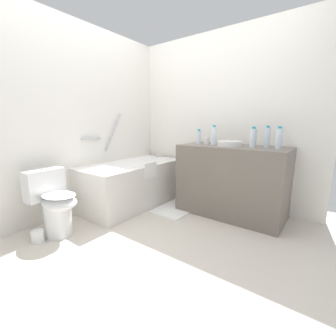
% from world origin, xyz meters
% --- Properties ---
extents(ground_plane, '(3.76, 3.76, 0.00)m').
position_xyz_m(ground_plane, '(0.00, 0.00, 0.00)').
color(ground_plane, beige).
extents(wall_back_tiled, '(3.16, 0.10, 2.31)m').
position_xyz_m(wall_back_tiled, '(0.00, 1.24, 1.15)').
color(wall_back_tiled, white).
rests_on(wall_back_tiled, ground_plane).
extents(wall_right_mirror, '(0.10, 2.77, 2.31)m').
position_xyz_m(wall_right_mirror, '(1.43, 0.00, 1.15)').
color(wall_right_mirror, white).
rests_on(wall_right_mirror, ground_plane).
extents(bathtub, '(1.45, 0.71, 1.25)m').
position_xyz_m(bathtub, '(0.59, 0.84, 0.31)').
color(bathtub, silver).
rests_on(bathtub, ground_plane).
extents(toilet, '(0.39, 0.53, 0.68)m').
position_xyz_m(toilet, '(-0.51, 0.83, 0.34)').
color(toilet, white).
rests_on(toilet, ground_plane).
extents(vanity_counter, '(0.62, 1.25, 0.85)m').
position_xyz_m(vanity_counter, '(1.07, -0.40, 0.43)').
color(vanity_counter, '#6B6056').
rests_on(vanity_counter, ground_plane).
extents(sink_basin, '(0.28, 0.28, 0.06)m').
position_xyz_m(sink_basin, '(1.02, -0.36, 0.88)').
color(sink_basin, white).
rests_on(sink_basin, vanity_counter).
extents(sink_faucet, '(0.13, 0.15, 0.06)m').
position_xyz_m(sink_faucet, '(1.19, -0.36, 0.88)').
color(sink_faucet, '#B7B7BD').
rests_on(sink_faucet, vanity_counter).
extents(water_bottle_0, '(0.07, 0.07, 0.19)m').
position_xyz_m(water_bottle_0, '(1.07, 0.08, 0.94)').
color(water_bottle_0, silver).
rests_on(water_bottle_0, vanity_counter).
extents(water_bottle_1, '(0.07, 0.07, 0.24)m').
position_xyz_m(water_bottle_1, '(1.05, -0.89, 0.96)').
color(water_bottle_1, silver).
rests_on(water_bottle_1, vanity_counter).
extents(water_bottle_2, '(0.07, 0.07, 0.24)m').
position_xyz_m(water_bottle_2, '(1.03, -0.16, 0.97)').
color(water_bottle_2, silver).
rests_on(water_bottle_2, vanity_counter).
extents(water_bottle_3, '(0.07, 0.07, 0.22)m').
position_xyz_m(water_bottle_3, '(1.11, -0.61, 0.96)').
color(water_bottle_3, silver).
rests_on(water_bottle_3, vanity_counter).
extents(water_bottle_4, '(0.06, 0.06, 0.24)m').
position_xyz_m(water_bottle_4, '(1.11, -0.75, 0.97)').
color(water_bottle_4, silver).
rests_on(water_bottle_4, vanity_counter).
extents(water_bottle_5, '(0.07, 0.07, 0.23)m').
position_xyz_m(water_bottle_5, '(1.03, -0.63, 0.96)').
color(water_bottle_5, silver).
rests_on(water_bottle_5, vanity_counter).
extents(drinking_glass_0, '(0.07, 0.07, 0.08)m').
position_xyz_m(drinking_glass_0, '(1.09, -0.03, 0.90)').
color(drinking_glass_0, white).
rests_on(drinking_glass_0, vanity_counter).
extents(bath_mat, '(0.59, 0.43, 0.01)m').
position_xyz_m(bath_mat, '(0.77, 0.23, 0.01)').
color(bath_mat, white).
rests_on(bath_mat, ground_plane).
extents(toilet_paper_roll, '(0.11, 0.11, 0.12)m').
position_xyz_m(toilet_paper_roll, '(-0.71, 0.81, 0.06)').
color(toilet_paper_roll, white).
rests_on(toilet_paper_roll, ground_plane).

